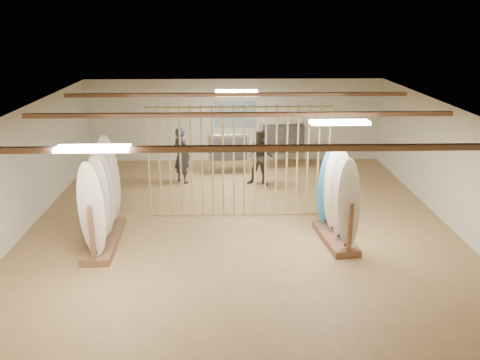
{
  "coord_description": "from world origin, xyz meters",
  "views": [
    {
      "loc": [
        -0.33,
        -11.12,
        4.81
      ],
      "look_at": [
        0.0,
        0.0,
        1.2
      ],
      "focal_mm": 38.0,
      "sensor_mm": 36.0,
      "label": 1
    }
  ],
  "objects_px": {
    "rack_left": "(102,213)",
    "rack_right": "(337,212)",
    "clothing_rack_a": "(228,148)",
    "shopper_a": "(182,151)",
    "shopper_b": "(261,154)",
    "clothing_rack_b": "(283,139)"
  },
  "relations": [
    {
      "from": "rack_left",
      "to": "rack_right",
      "type": "distance_m",
      "value": 5.12
    },
    {
      "from": "clothing_rack_a",
      "to": "shopper_a",
      "type": "distance_m",
      "value": 1.59
    },
    {
      "from": "rack_left",
      "to": "shopper_b",
      "type": "distance_m",
      "value": 5.46
    },
    {
      "from": "clothing_rack_b",
      "to": "rack_right",
      "type": "bearing_deg",
      "value": -91.15
    },
    {
      "from": "shopper_a",
      "to": "shopper_b",
      "type": "height_order",
      "value": "shopper_b"
    },
    {
      "from": "rack_left",
      "to": "rack_right",
      "type": "bearing_deg",
      "value": -2.44
    },
    {
      "from": "rack_right",
      "to": "clothing_rack_a",
      "type": "bearing_deg",
      "value": 107.89
    },
    {
      "from": "rack_left",
      "to": "clothing_rack_a",
      "type": "distance_m",
      "value": 5.79
    },
    {
      "from": "shopper_b",
      "to": "clothing_rack_b",
      "type": "bearing_deg",
      "value": 76.58
    },
    {
      "from": "rack_right",
      "to": "clothing_rack_b",
      "type": "height_order",
      "value": "rack_right"
    },
    {
      "from": "rack_right",
      "to": "clothing_rack_b",
      "type": "distance_m",
      "value": 5.72
    },
    {
      "from": "rack_right",
      "to": "shopper_a",
      "type": "xyz_separation_m",
      "value": [
        -3.74,
        4.34,
        0.27
      ]
    },
    {
      "from": "shopper_a",
      "to": "rack_left",
      "type": "bearing_deg",
      "value": 115.58
    },
    {
      "from": "clothing_rack_b",
      "to": "shopper_b",
      "type": "height_order",
      "value": "shopper_b"
    },
    {
      "from": "rack_left",
      "to": "shopper_a",
      "type": "distance_m",
      "value": 4.54
    },
    {
      "from": "rack_right",
      "to": "clothing_rack_a",
      "type": "distance_m",
      "value": 5.63
    },
    {
      "from": "rack_left",
      "to": "shopper_a",
      "type": "xyz_separation_m",
      "value": [
        1.38,
        4.32,
        0.22
      ]
    },
    {
      "from": "shopper_a",
      "to": "shopper_b",
      "type": "bearing_deg",
      "value": -144.6
    },
    {
      "from": "clothing_rack_a",
      "to": "shopper_a",
      "type": "xyz_separation_m",
      "value": [
        -1.39,
        -0.77,
        0.1
      ]
    },
    {
      "from": "clothing_rack_a",
      "to": "clothing_rack_b",
      "type": "bearing_deg",
      "value": 13.12
    },
    {
      "from": "rack_left",
      "to": "clothing_rack_a",
      "type": "bearing_deg",
      "value": 59.24
    },
    {
      "from": "clothing_rack_a",
      "to": "shopper_a",
      "type": "bearing_deg",
      "value": -155.9
    }
  ]
}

